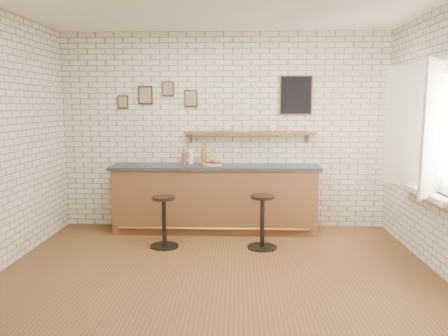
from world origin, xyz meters
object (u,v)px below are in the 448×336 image
(bitters_bottle_brown, at_px, (184,158))
(shelf_cup_c, at_px, (273,129))
(sandwich_plate, at_px, (212,165))
(book_lower, at_px, (423,189))
(ciabatta_sandwich, at_px, (213,162))
(bar_stool_left, at_px, (164,220))
(bar_counter, at_px, (215,198))
(bitters_bottle_white, at_px, (191,157))
(book_upper, at_px, (422,187))
(bar_stool_right, at_px, (262,220))
(shelf_cup_d, at_px, (289,129))
(shelf_cup_b, at_px, (246,129))
(shelf_cup_a, at_px, (226,129))
(condiment_bottle_yellow, at_px, (212,158))
(bitters_bottle_amber, at_px, (203,156))

(bitters_bottle_brown, bearing_deg, shelf_cup_c, 2.73)
(sandwich_plate, distance_m, book_lower, 2.91)
(ciabatta_sandwich, bearing_deg, shelf_cup_c, 11.71)
(bar_stool_left, bearing_deg, bar_counter, 50.57)
(bitters_bottle_white, relative_size, shelf_cup_c, 2.17)
(ciabatta_sandwich, xyz_separation_m, shelf_cup_c, (0.90, 0.19, 0.49))
(bar_counter, distance_m, sandwich_plate, 0.51)
(sandwich_plate, bearing_deg, bitters_bottle_white, 159.96)
(shelf_cup_c, relative_size, book_upper, 0.58)
(bar_stool_right, xyz_separation_m, shelf_cup_d, (0.44, 0.99, 1.16))
(ciabatta_sandwich, relative_size, bar_stool_left, 0.38)
(shelf_cup_d, bearing_deg, bar_stool_right, -104.75)
(sandwich_plate, xyz_separation_m, bitters_bottle_white, (-0.34, 0.12, 0.10))
(book_upper, bearing_deg, shelf_cup_b, 161.31)
(bitters_bottle_brown, height_order, shelf_cup_a, shelf_cup_a)
(shelf_cup_b, height_order, shelf_cup_c, same)
(bitters_bottle_brown, bearing_deg, book_upper, -26.95)
(bitters_bottle_brown, xyz_separation_m, condiment_bottle_yellow, (0.43, -0.00, -0.00))
(bar_counter, distance_m, condiment_bottle_yellow, 0.61)
(bitters_bottle_amber, xyz_separation_m, condiment_bottle_yellow, (0.13, 0.00, -0.04))
(bar_counter, xyz_separation_m, ciabatta_sandwich, (-0.03, 0.01, 0.55))
(bitters_bottle_white, height_order, shelf_cup_d, shelf_cup_d)
(shelf_cup_a, distance_m, shelf_cup_c, 0.72)
(bitters_bottle_brown, height_order, bitters_bottle_amber, bitters_bottle_amber)
(ciabatta_sandwich, relative_size, shelf_cup_b, 2.54)
(bar_counter, bearing_deg, bitters_bottle_amber, 143.76)
(ciabatta_sandwich, relative_size, bar_stool_right, 0.36)
(ciabatta_sandwich, height_order, book_upper, ciabatta_sandwich)
(bar_counter, relative_size, shelf_cup_b, 30.23)
(bar_stool_right, bearing_deg, book_upper, -17.94)
(bitters_bottle_brown, xyz_separation_m, bitters_bottle_white, (0.11, -0.00, 0.01))
(shelf_cup_c, bearing_deg, bitters_bottle_amber, 121.96)
(sandwich_plate, distance_m, ciabatta_sandwich, 0.05)
(shelf_cup_d, bearing_deg, shelf_cup_b, -170.79)
(ciabatta_sandwich, relative_size, shelf_cup_a, 2.21)
(bitters_bottle_white, bearing_deg, shelf_cup_a, 6.96)
(shelf_cup_b, xyz_separation_m, shelf_cup_d, (0.65, 0.00, -0.00))
(sandwich_plate, distance_m, bar_stool_left, 1.19)
(bar_stool_right, height_order, shelf_cup_a, shelf_cup_a)
(book_lower, bearing_deg, ciabatta_sandwich, 153.46)
(condiment_bottle_yellow, bearing_deg, bar_counter, -68.51)
(bitters_bottle_white, xyz_separation_m, bar_stool_right, (1.05, -0.92, -0.73))
(shelf_cup_b, height_order, shelf_cup_d, shelf_cup_b)
(bar_stool_right, height_order, book_upper, book_upper)
(bitters_bottle_white, distance_m, shelf_cup_c, 1.32)
(bitters_bottle_amber, xyz_separation_m, book_upper, (2.68, -1.52, -0.18))
(bitters_bottle_brown, height_order, book_lower, bitters_bottle_brown)
(bar_stool_left, relative_size, shelf_cup_d, 7.50)
(bitters_bottle_amber, height_order, shelf_cup_d, shelf_cup_d)
(shelf_cup_d, relative_size, book_lower, 0.44)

